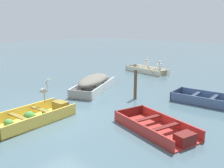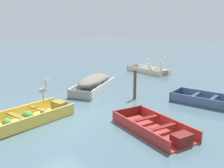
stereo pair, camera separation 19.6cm
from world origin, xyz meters
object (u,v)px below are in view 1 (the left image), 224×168
(mooring_post, at_px, (135,85))
(heron_on_dinghy, at_px, (44,90))
(dinghy_yellow_foreground, at_px, (34,117))
(rowboat_cream_with_crew, at_px, (149,70))
(skiff_red_far_moored, at_px, (158,128))
(skiff_slate_blue_mid_moored, at_px, (207,100))
(skiff_white_near_moored, at_px, (94,82))

(mooring_post, bearing_deg, heron_on_dinghy, -107.62)
(dinghy_yellow_foreground, bearing_deg, rowboat_cream_with_crew, 103.20)
(skiff_red_far_moored, bearing_deg, heron_on_dinghy, -159.31)
(skiff_red_far_moored, xyz_separation_m, heron_on_dinghy, (-3.82, -1.44, 0.78))
(dinghy_yellow_foreground, height_order, heron_on_dinghy, heron_on_dinghy)
(skiff_slate_blue_mid_moored, height_order, mooring_post, mooring_post)
(skiff_red_far_moored, distance_m, heron_on_dinghy, 4.16)
(dinghy_yellow_foreground, distance_m, rowboat_cream_with_crew, 9.98)
(dinghy_yellow_foreground, height_order, rowboat_cream_with_crew, rowboat_cream_with_crew)
(skiff_red_far_moored, relative_size, mooring_post, 2.25)
(rowboat_cream_with_crew, xyz_separation_m, heron_on_dinghy, (1.91, -9.04, 0.70))
(skiff_white_near_moored, xyz_separation_m, mooring_post, (2.33, 0.28, 0.19))
(skiff_slate_blue_mid_moored, bearing_deg, skiff_white_near_moored, -159.70)
(skiff_slate_blue_mid_moored, relative_size, mooring_post, 2.03)
(rowboat_cream_with_crew, xyz_separation_m, mooring_post, (3.08, -5.36, 0.45))
(skiff_slate_blue_mid_moored, distance_m, heron_on_dinghy, 6.44)
(skiff_slate_blue_mid_moored, bearing_deg, mooring_post, -148.94)
(rowboat_cream_with_crew, distance_m, heron_on_dinghy, 9.27)
(dinghy_yellow_foreground, height_order, mooring_post, mooring_post)
(dinghy_yellow_foreground, xyz_separation_m, skiff_red_far_moored, (3.46, 2.11, -0.04))
(skiff_slate_blue_mid_moored, bearing_deg, heron_on_dinghy, -125.41)
(skiff_white_near_moored, distance_m, heron_on_dinghy, 3.63)
(skiff_white_near_moored, bearing_deg, dinghy_yellow_foreground, -69.42)
(dinghy_yellow_foreground, xyz_separation_m, heron_on_dinghy, (-0.37, 0.67, 0.74))
(skiff_white_near_moored, height_order, mooring_post, mooring_post)
(skiff_white_near_moored, height_order, heron_on_dinghy, heron_on_dinghy)
(skiff_red_far_moored, xyz_separation_m, mooring_post, (-2.65, 2.24, 0.52))
(mooring_post, bearing_deg, skiff_white_near_moored, -173.28)
(skiff_white_near_moored, distance_m, mooring_post, 2.36)
(skiff_red_far_moored, height_order, rowboat_cream_with_crew, rowboat_cream_with_crew)
(dinghy_yellow_foreground, relative_size, skiff_red_far_moored, 1.02)
(skiff_red_far_moored, bearing_deg, skiff_slate_blue_mid_moored, 91.82)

